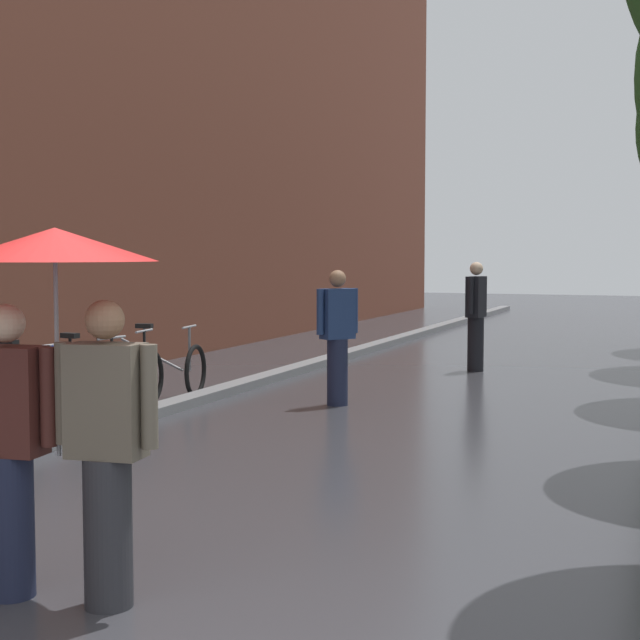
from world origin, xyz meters
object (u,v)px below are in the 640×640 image
at_px(parked_bicycle_4, 84,384).
at_px(pedestrian_walking_midground, 337,336).
at_px(parked_bicycle_3, 23,394).
at_px(couple_under_umbrella, 56,355).
at_px(parked_bicycle_5, 113,374).
at_px(parked_bicycle_6, 159,368).
at_px(pedestrian_walking_far, 476,315).

xyz_separation_m(parked_bicycle_4, pedestrian_walking_midground, (2.49, 1.79, 0.48)).
distance_m(parked_bicycle_3, parked_bicycle_4, 0.96).
bearing_deg(couple_under_umbrella, parked_bicycle_5, 121.33).
height_order(parked_bicycle_3, parked_bicycle_6, same).
bearing_deg(pedestrian_walking_midground, couple_under_umbrella, -82.35).
bearing_deg(parked_bicycle_4, parked_bicycle_6, 89.02).
relative_size(parked_bicycle_6, pedestrian_walking_far, 0.67).
relative_size(parked_bicycle_3, pedestrian_walking_far, 0.66).
relative_size(parked_bicycle_3, couple_under_umbrella, 0.57).
xyz_separation_m(parked_bicycle_3, parked_bicycle_4, (0.10, 0.95, 0.00)).
distance_m(couple_under_umbrella, pedestrian_walking_midground, 6.88).
distance_m(parked_bicycle_3, pedestrian_walking_far, 7.60).
relative_size(parked_bicycle_5, couple_under_umbrella, 0.57).
relative_size(parked_bicycle_4, pedestrian_walking_far, 0.66).
relative_size(parked_bicycle_3, parked_bicycle_5, 1.01).
bearing_deg(parked_bicycle_4, parked_bicycle_3, -95.93).
height_order(couple_under_umbrella, pedestrian_walking_far, couple_under_umbrella).
distance_m(parked_bicycle_4, parked_bicycle_5, 0.87).
height_order(parked_bicycle_3, parked_bicycle_4, same).
height_order(parked_bicycle_3, couple_under_umbrella, couple_under_umbrella).
xyz_separation_m(couple_under_umbrella, pedestrian_walking_far, (-0.04, 10.80, -0.45)).
relative_size(parked_bicycle_4, couple_under_umbrella, 0.57).
relative_size(pedestrian_walking_midground, pedestrian_walking_far, 0.96).
height_order(parked_bicycle_6, pedestrian_walking_midground, pedestrian_walking_midground).
bearing_deg(parked_bicycle_6, parked_bicycle_5, -104.32).
relative_size(parked_bicycle_5, pedestrian_walking_midground, 0.69).
xyz_separation_m(parked_bicycle_4, parked_bicycle_6, (0.03, 1.63, 0.00)).
bearing_deg(pedestrian_walking_midground, parked_bicycle_6, -176.25).
bearing_deg(couple_under_umbrella, pedestrian_walking_far, 90.19).
distance_m(couple_under_umbrella, pedestrian_walking_far, 10.81).
bearing_deg(couple_under_umbrella, parked_bicycle_4, 124.17).
bearing_deg(parked_bicycle_6, parked_bicycle_3, -92.81).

